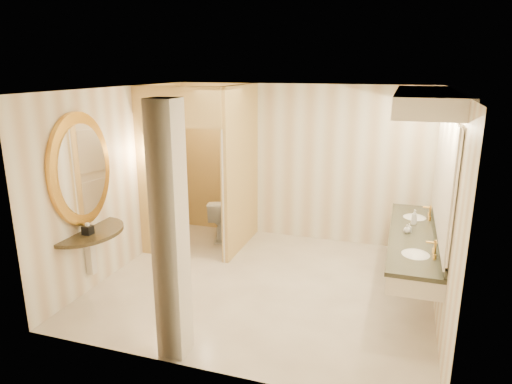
# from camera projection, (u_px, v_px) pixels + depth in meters

# --- Properties ---
(floor) EXTENTS (4.50, 4.50, 0.00)m
(floor) POSITION_uv_depth(u_px,v_px,m) (265.00, 284.00, 6.46)
(floor) COLOR white
(floor) RESTS_ON ground
(ceiling) EXTENTS (4.50, 4.50, 0.00)m
(ceiling) POSITION_uv_depth(u_px,v_px,m) (266.00, 89.00, 5.74)
(ceiling) COLOR silver
(ceiling) RESTS_ON wall_back
(wall_back) EXTENTS (4.50, 0.02, 2.70)m
(wall_back) POSITION_uv_depth(u_px,v_px,m) (299.00, 163.00, 7.93)
(wall_back) COLOR white
(wall_back) RESTS_ON floor
(wall_front) EXTENTS (4.50, 0.02, 2.70)m
(wall_front) POSITION_uv_depth(u_px,v_px,m) (203.00, 247.00, 4.27)
(wall_front) COLOR white
(wall_front) RESTS_ON floor
(wall_left) EXTENTS (0.02, 4.00, 2.70)m
(wall_left) POSITION_uv_depth(u_px,v_px,m) (120.00, 180.00, 6.77)
(wall_left) COLOR white
(wall_left) RESTS_ON floor
(wall_right) EXTENTS (0.02, 4.00, 2.70)m
(wall_right) POSITION_uv_depth(u_px,v_px,m) (446.00, 208.00, 5.43)
(wall_right) COLOR white
(wall_right) RESTS_ON floor
(toilet_closet) EXTENTS (1.50, 1.55, 2.70)m
(toilet_closet) POSITION_uv_depth(u_px,v_px,m) (216.00, 169.00, 7.31)
(toilet_closet) COLOR tan
(toilet_closet) RESTS_ON floor
(wall_sconce) EXTENTS (0.14, 0.14, 0.42)m
(wall_sconce) POSITION_uv_depth(u_px,v_px,m) (153.00, 151.00, 6.97)
(wall_sconce) COLOR gold
(wall_sconce) RESTS_ON toilet_closet
(vanity) EXTENTS (0.75, 2.80, 2.09)m
(vanity) POSITION_uv_depth(u_px,v_px,m) (423.00, 178.00, 5.73)
(vanity) COLOR silver
(vanity) RESTS_ON floor
(console_shelf) EXTENTS (1.14, 1.14, 2.02)m
(console_shelf) POSITION_uv_depth(u_px,v_px,m) (83.00, 196.00, 5.94)
(console_shelf) COLOR black
(console_shelf) RESTS_ON floor
(pillar) EXTENTS (0.29, 0.29, 2.70)m
(pillar) POSITION_uv_depth(u_px,v_px,m) (170.00, 234.00, 4.59)
(pillar) COLOR silver
(pillar) RESTS_ON floor
(tissue_box) EXTENTS (0.12, 0.12, 0.12)m
(tissue_box) POSITION_uv_depth(u_px,v_px,m) (88.00, 230.00, 5.90)
(tissue_box) COLOR black
(tissue_box) RESTS_ON console_shelf
(toilet) EXTENTS (0.61, 0.82, 0.75)m
(toilet) POSITION_uv_depth(u_px,v_px,m) (221.00, 218.00, 8.08)
(toilet) COLOR white
(toilet) RESTS_ON floor
(soap_bottle_a) EXTENTS (0.07, 0.07, 0.12)m
(soap_bottle_a) POSITION_uv_depth(u_px,v_px,m) (409.00, 228.00, 5.98)
(soap_bottle_a) COLOR beige
(soap_bottle_a) RESTS_ON vanity
(soap_bottle_b) EXTENTS (0.11, 0.11, 0.11)m
(soap_bottle_b) POSITION_uv_depth(u_px,v_px,m) (407.00, 229.00, 5.95)
(soap_bottle_b) COLOR silver
(soap_bottle_b) RESTS_ON vanity
(soap_bottle_c) EXTENTS (0.10, 0.10, 0.21)m
(soap_bottle_c) POSITION_uv_depth(u_px,v_px,m) (414.00, 217.00, 6.26)
(soap_bottle_c) COLOR #C6B28C
(soap_bottle_c) RESTS_ON vanity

